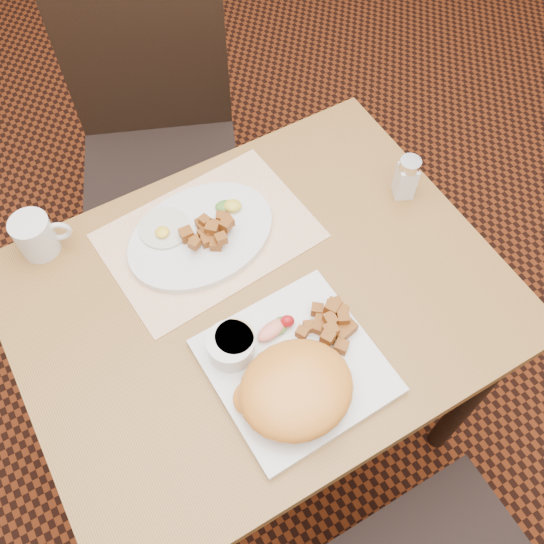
{
  "coord_description": "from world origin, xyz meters",
  "views": [
    {
      "loc": [
        -0.26,
        -0.49,
        1.75
      ],
      "look_at": [
        0.02,
        -0.0,
        0.82
      ],
      "focal_mm": 40.0,
      "sensor_mm": 36.0,
      "label": 1
    }
  ],
  "objects_px": {
    "salt_shaker": "(406,177)",
    "chair_far": "(157,136)",
    "table": "(261,322)",
    "plate_oval": "(201,235)",
    "coffee_mug": "(36,236)",
    "plate_square": "(295,366)"
  },
  "relations": [
    {
      "from": "table",
      "to": "salt_shaker",
      "type": "relative_size",
      "value": 9.0
    },
    {
      "from": "chair_far",
      "to": "coffee_mug",
      "type": "distance_m",
      "value": 0.58
    },
    {
      "from": "plate_oval",
      "to": "coffee_mug",
      "type": "distance_m",
      "value": 0.31
    },
    {
      "from": "table",
      "to": "plate_oval",
      "type": "distance_m",
      "value": 0.21
    },
    {
      "from": "table",
      "to": "salt_shaker",
      "type": "xyz_separation_m",
      "value": [
        0.38,
        0.06,
        0.16
      ]
    },
    {
      "from": "chair_far",
      "to": "coffee_mug",
      "type": "relative_size",
      "value": 9.14
    },
    {
      "from": "table",
      "to": "chair_far",
      "type": "xyz_separation_m",
      "value": [
        0.06,
        0.67,
        -0.1
      ]
    },
    {
      "from": "plate_square",
      "to": "coffee_mug",
      "type": "distance_m",
      "value": 0.55
    },
    {
      "from": "plate_square",
      "to": "plate_oval",
      "type": "height_order",
      "value": "plate_oval"
    },
    {
      "from": "table",
      "to": "chair_far",
      "type": "bearing_deg",
      "value": 85.24
    },
    {
      "from": "chair_far",
      "to": "table",
      "type": "bearing_deg",
      "value": 107.63
    },
    {
      "from": "plate_square",
      "to": "plate_oval",
      "type": "relative_size",
      "value": 0.92
    },
    {
      "from": "table",
      "to": "chair_far",
      "type": "relative_size",
      "value": 0.93
    },
    {
      "from": "plate_oval",
      "to": "coffee_mug",
      "type": "height_order",
      "value": "coffee_mug"
    },
    {
      "from": "coffee_mug",
      "to": "salt_shaker",
      "type": "bearing_deg",
      "value": -19.35
    },
    {
      "from": "chair_far",
      "to": "plate_square",
      "type": "height_order",
      "value": "chair_far"
    },
    {
      "from": "chair_far",
      "to": "plate_square",
      "type": "bearing_deg",
      "value": 107.29
    },
    {
      "from": "plate_square",
      "to": "coffee_mug",
      "type": "bearing_deg",
      "value": 122.71
    },
    {
      "from": "plate_square",
      "to": "salt_shaker",
      "type": "height_order",
      "value": "salt_shaker"
    },
    {
      "from": "salt_shaker",
      "to": "chair_far",
      "type": "bearing_deg",
      "value": 117.94
    },
    {
      "from": "plate_oval",
      "to": "table",
      "type": "bearing_deg",
      "value": -78.1
    },
    {
      "from": "chair_far",
      "to": "coffee_mug",
      "type": "xyz_separation_m",
      "value": [
        -0.37,
        -0.36,
        0.25
      ]
    }
  ]
}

